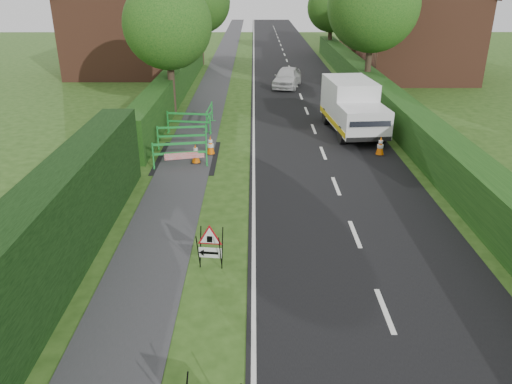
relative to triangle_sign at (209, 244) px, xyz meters
name	(u,v)px	position (x,y,z in m)	size (l,w,h in m)	color
ground	(271,343)	(1.45, -2.74, -0.71)	(120.00, 120.00, 0.00)	#254513
road_surface	(288,62)	(3.95, 32.26, -0.70)	(6.00, 90.00, 0.02)	black
footpath	(222,62)	(-1.55, 32.26, -0.70)	(2.00, 90.00, 0.02)	#2D2D30
hedge_west_near	(19,343)	(-3.55, -2.74, -0.71)	(1.10, 18.00, 2.50)	black
hedge_west_far	(177,97)	(-3.55, 19.26, -0.71)	(1.00, 24.00, 1.80)	#14380F
hedge_east	(392,124)	(7.95, 13.26, -0.71)	(1.20, 50.00, 1.50)	#14380F
house_west	(121,33)	(-8.55, 27.26, 2.19)	(7.50, 7.40, 7.88)	brown
house_east_a	(418,36)	(12.45, 25.26, 2.19)	(7.50, 7.40, 7.88)	brown
house_east_b	(384,20)	(13.45, 39.26, 2.19)	(7.50, 7.40, 7.88)	brown
tree_nw	(168,25)	(-3.15, 15.26, 3.77)	(4.40, 4.40, 6.70)	#2D2116
tree_ne	(373,5)	(7.85, 19.26, 4.47)	(5.20, 5.20, 7.79)	#2D2116
tree_fw	(200,2)	(-3.15, 31.26, 4.12)	(4.80, 4.80, 7.24)	#2D2116
tree_fe	(332,7)	(7.85, 35.26, 3.51)	(4.20, 4.20, 6.33)	#2D2116
triangle_sign	(209,244)	(0.00, 0.00, 0.00)	(0.78, 0.78, 1.02)	black
works_van	(353,106)	(5.63, 11.87, 0.52)	(2.42, 5.22, 2.31)	silver
traffic_cone_0	(380,146)	(6.22, 8.56, -0.32)	(0.38, 0.38, 0.79)	black
traffic_cone_1	(372,129)	(6.40, 10.93, -0.32)	(0.38, 0.38, 0.79)	black
traffic_cone_2	(356,117)	(6.09, 13.01, -0.32)	(0.38, 0.38, 0.79)	black
traffic_cone_3	(196,153)	(-1.15, 7.64, -0.32)	(0.38, 0.38, 0.79)	black
traffic_cone_4	(210,145)	(-0.66, 8.68, -0.32)	(0.38, 0.38, 0.79)	black
ped_barrier_0	(180,151)	(-1.69, 7.24, -0.08)	(2.09, 0.67, 1.00)	green
ped_barrier_1	(182,134)	(-1.90, 9.46, -0.08)	(2.09, 0.57, 1.00)	green
ped_barrier_2	(189,120)	(-1.88, 11.66, -0.08)	(2.09, 0.64, 1.00)	green
ped_barrier_3	(209,114)	(-1.03, 12.75, -0.08)	(0.45, 2.07, 1.00)	green
redwhite_plank	(185,167)	(-1.52, 7.22, -0.71)	(1.50, 0.04, 0.25)	red
hatchback_car	(287,77)	(3.28, 22.13, -0.07)	(1.51, 3.76, 1.28)	silver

